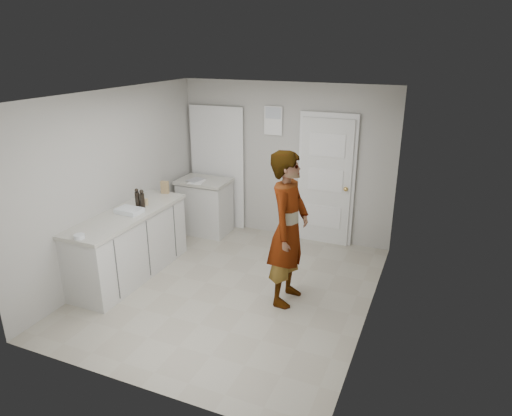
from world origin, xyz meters
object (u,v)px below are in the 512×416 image
at_px(egg_bowl, 79,236).
at_px(oil_cruet_b, 137,198).
at_px(person, 288,229).
at_px(cake_mix_box, 165,187).
at_px(spice_jar, 146,202).
at_px(baking_dish, 129,211).
at_px(oil_cruet_a, 142,199).

bearing_deg(egg_bowl, oil_cruet_b, 90.79).
bearing_deg(egg_bowl, person, 27.55).
relative_size(person, egg_bowl, 15.52).
relative_size(cake_mix_box, egg_bowl, 1.54).
bearing_deg(person, spice_jar, 87.89).
bearing_deg(spice_jar, egg_bowl, -91.24).
bearing_deg(baking_dish, cake_mix_box, 91.41).
bearing_deg(egg_bowl, oil_cruet_a, 87.24).
height_order(person, spice_jar, person).
relative_size(oil_cruet_b, egg_bowl, 2.23).
distance_m(baking_dish, egg_bowl, 0.92).
bearing_deg(baking_dish, person, 5.55).
distance_m(cake_mix_box, egg_bowl, 1.80).
height_order(oil_cruet_b, baking_dish, oil_cruet_b).
height_order(person, oil_cruet_a, person).
height_order(person, egg_bowl, person).
xyz_separation_m(spice_jar, baking_dish, (-0.03, -0.34, -0.02)).
bearing_deg(spice_jar, oil_cruet_a, -76.79).
height_order(spice_jar, baking_dish, spice_jar).
xyz_separation_m(cake_mix_box, oil_cruet_a, (0.08, -0.66, 0.03)).
relative_size(person, oil_cruet_b, 6.96).
distance_m(spice_jar, egg_bowl, 1.26).
relative_size(person, cake_mix_box, 10.09).
bearing_deg(egg_bowl, baking_dish, 90.05).
bearing_deg(oil_cruet_b, spice_jar, 72.03).
distance_m(person, oil_cruet_b, 2.18).
distance_m(person, baking_dish, 2.17).
xyz_separation_m(person, baking_dish, (-2.16, -0.21, -0.01)).
relative_size(cake_mix_box, oil_cruet_a, 0.72).
distance_m(oil_cruet_b, baking_dish, 0.23).
bearing_deg(cake_mix_box, baking_dish, -99.54).
relative_size(oil_cruet_a, egg_bowl, 2.13).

